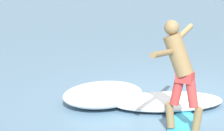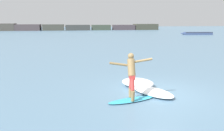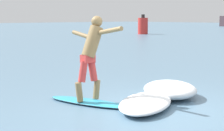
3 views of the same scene
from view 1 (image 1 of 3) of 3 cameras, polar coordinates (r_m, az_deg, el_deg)
The scene contains 5 objects.
ground_plane at distance 10.01m, azimuth 6.47°, elevation -3.96°, with size 200.00×200.00×0.00m, color slate.
surfboard at distance 8.66m, azimuth 7.64°, elevation -6.95°, with size 2.16×1.00×0.21m.
surfer at distance 8.30m, azimuth 7.24°, elevation -0.06°, with size 1.66×0.70×1.76m.
wave_foam_at_tail at distance 9.72m, azimuth 5.98°, elevation -3.88°, with size 1.86×2.25×0.22m.
wave_foam_at_nose at distance 9.81m, azimuth -0.99°, elevation -3.14°, with size 1.93×1.90×0.36m.
Camera 1 is at (-9.04, -2.71, 3.35)m, focal length 85.00 mm.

